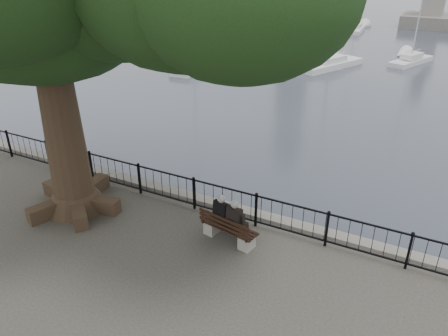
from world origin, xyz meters
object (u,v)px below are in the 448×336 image
Objects in this scene: person_left at (224,217)px; lion_monument at (434,6)px; person_right at (237,223)px; bench at (228,231)px.

person_left is 48.31m from lion_monument.
bench is at bearing -167.72° from person_right.
bench is 0.39m from person_left.
bench is 48.43m from lion_monument.
person_left is 0.43m from person_right.
person_right is at bearing -91.34° from lion_monument.
bench is 1.24× the size of person_left.
bench is 0.19× the size of lion_monument.
bench is 0.40m from person_right.
lion_monument is at bearing 88.15° from person_left.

